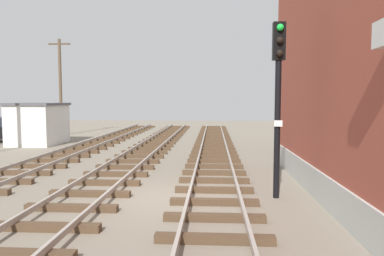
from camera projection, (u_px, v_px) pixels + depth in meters
name	position (u px, v px, depth m)	size (l,w,h in m)	color
ground_plane	(166.00, 198.00, 10.74)	(80.00, 80.00, 0.00)	slate
track_near_building	(214.00, 194.00, 10.64)	(2.50, 56.06, 0.32)	#4C3826
track_centre	(90.00, 192.00, 10.87)	(2.50, 56.06, 0.32)	#4C3826
signal_mast	(278.00, 89.00, 10.48)	(0.36, 0.40, 5.23)	black
control_hut	(38.00, 123.00, 23.67)	(3.00, 3.80, 2.76)	silver
parked_car_black	(2.00, 129.00, 24.90)	(4.20, 2.04, 1.76)	black
parked_car_red	(20.00, 122.00, 32.80)	(4.20, 2.04, 1.76)	red
utility_pole_far	(60.00, 85.00, 29.37)	(1.80, 0.24, 7.95)	brown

